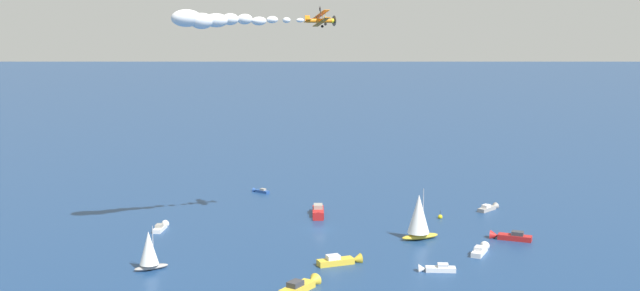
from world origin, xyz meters
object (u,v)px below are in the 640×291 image
at_px(motorboat_ahead, 489,208).
at_px(motorboat_offshore, 318,213).
at_px(motorboat_near_centre, 260,191).
at_px(sailboat_trailing, 149,250).
at_px(motorboat_far_stbd, 481,250).
at_px(motorboat_outer_ring_a, 161,227).
at_px(wingwalker_lead, 320,10).
at_px(motorboat_far_port, 509,236).
at_px(motorboat_mid_cluster, 342,261).
at_px(sailboat_inshore, 419,216).
at_px(motorboat_outer_ring_b, 302,286).
at_px(marker_buoy, 440,217).
at_px(biplane_lead, 321,20).
at_px(motorboat_outer_ring_c, 435,269).

bearing_deg(motorboat_ahead, motorboat_offshore, -119.76).
distance_m(motorboat_near_centre, sailboat_trailing, 68.64).
xyz_separation_m(motorboat_near_centre, motorboat_far_stbd, (74.31, 4.66, 0.19)).
bearing_deg(motorboat_outer_ring_a, motorboat_far_stbd, 37.96).
bearing_deg(motorboat_offshore, wingwalker_lead, -35.21).
bearing_deg(motorboat_near_centre, motorboat_offshore, -5.88).
relative_size(motorboat_far_port, motorboat_far_stbd, 1.11).
xyz_separation_m(motorboat_far_port, motorboat_mid_cluster, (-8.83, -39.09, 0.00)).
bearing_deg(motorboat_far_stbd, motorboat_mid_cluster, -113.15).
distance_m(sailboat_inshore, motorboat_ahead, 33.73).
distance_m(sailboat_inshore, motorboat_outer_ring_b, 39.95).
height_order(marker_buoy, biplane_lead, biplane_lead).
bearing_deg(motorboat_ahead, wingwalker_lead, -104.95).
bearing_deg(motorboat_outer_ring_a, motorboat_ahead, 65.60).
height_order(motorboat_mid_cluster, motorboat_outer_ring_c, motorboat_mid_cluster).
bearing_deg(motorboat_far_stbd, sailboat_trailing, -118.09).
bearing_deg(motorboat_near_centre, motorboat_far_stbd, 3.59).
xyz_separation_m(motorboat_far_stbd, sailboat_trailing, (-30.73, -57.58, 3.21)).
height_order(motorboat_far_port, sailboat_inshore, sailboat_inshore).
bearing_deg(motorboat_outer_ring_c, biplane_lead, 178.25).
bearing_deg(motorboat_outer_ring_c, sailboat_trailing, -128.61).
distance_m(sailboat_trailing, motorboat_outer_ring_b, 30.96).
relative_size(motorboat_outer_ring_b, marker_buoy, 4.64).
bearing_deg(motorboat_outer_ring_c, sailboat_inshore, 143.48).
bearing_deg(sailboat_trailing, wingwalker_lead, 94.68).
relative_size(motorboat_far_stbd, sailboat_inshore, 0.70).
bearing_deg(motorboat_mid_cluster, motorboat_near_centre, 160.54).
bearing_deg(motorboat_outer_ring_a, motorboat_far_port, 46.42).
bearing_deg(motorboat_outer_ring_b, sailboat_inshore, 104.77).
distance_m(sailboat_trailing, motorboat_mid_cluster, 36.38).
bearing_deg(sailboat_inshore, motorboat_offshore, -170.74).
relative_size(motorboat_ahead, wingwalker_lead, 4.15).
bearing_deg(motorboat_far_stbd, motorboat_outer_ring_b, -96.17).
xyz_separation_m(motorboat_ahead, motorboat_outer_ring_b, (18.02, -70.89, 0.18)).
relative_size(motorboat_ahead, marker_buoy, 3.52).
relative_size(sailboat_trailing, motorboat_outer_ring_c, 1.31).
xyz_separation_m(motorboat_outer_ring_a, biplane_lead, (21.81, 28.62, 45.94)).
xyz_separation_m(motorboat_near_centre, wingwalker_lead, (40.06, -9.88, 48.19)).
xyz_separation_m(motorboat_mid_cluster, wingwalker_lead, (-22.77, 12.32, 47.92)).
bearing_deg(sailboat_inshore, wingwalker_lead, -149.66).
relative_size(sailboat_inshore, motorboat_outer_ring_a, 1.74).
bearing_deg(motorboat_offshore, motorboat_far_stbd, 10.09).
bearing_deg(motorboat_offshore, motorboat_outer_ring_b, -40.55).
height_order(motorboat_offshore, motorboat_mid_cluster, motorboat_offshore).
bearing_deg(motorboat_mid_cluster, biplane_lead, 151.30).
xyz_separation_m(motorboat_outer_ring_b, motorboat_outer_ring_c, (7.11, 25.63, -0.20)).
xyz_separation_m(biplane_lead, wingwalker_lead, (-0.55, 0.16, 2.11)).
xyz_separation_m(sailboat_inshore, motorboat_outer_ring_b, (10.13, -38.40, -4.30)).
relative_size(sailboat_trailing, wingwalker_lead, 4.69).
height_order(motorboat_far_port, motorboat_offshore, motorboat_offshore).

